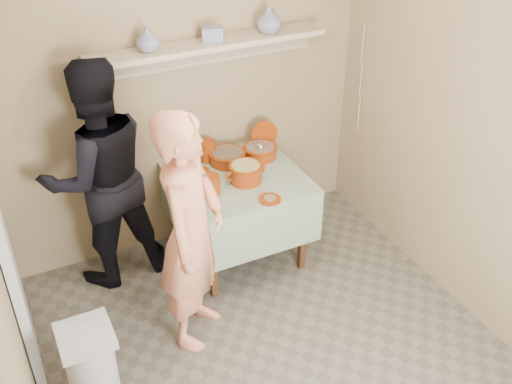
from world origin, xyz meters
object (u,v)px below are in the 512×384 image
person_cook (191,233)px  trash_bin (91,364)px  serving_table (238,189)px  cazuela_rice (246,172)px  person_helper (99,176)px

person_cook → trash_bin: person_cook is taller
serving_table → person_cook: bearing=-133.6°
person_cook → serving_table: size_ratio=1.76×
person_cook → serving_table: bearing=-4.8°
cazuela_rice → trash_bin: bearing=-150.7°
person_cook → cazuela_rice: size_ratio=5.20×
person_helper → serving_table: size_ratio=1.84×
person_helper → trash_bin: (-0.42, -1.14, -0.61)m
person_cook → trash_bin: size_ratio=3.06×
serving_table → cazuela_rice: size_ratio=2.95×
cazuela_rice → trash_bin: size_ratio=0.59×
person_cook → person_helper: bearing=61.2°
serving_table → trash_bin: (-1.41, -0.90, -0.36)m
person_cook → serving_table: person_cook is taller
trash_bin → serving_table: bearing=32.7°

